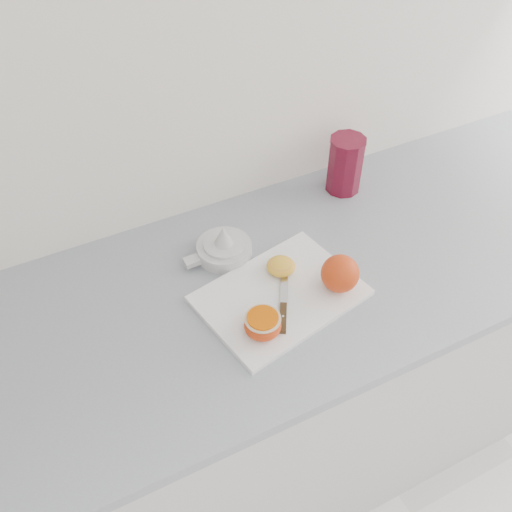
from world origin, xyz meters
The scene contains 8 objects.
counter centered at (0.24, 1.70, 0.45)m, with size 2.45×0.64×0.89m.
cutting_board centered at (0.12, 1.65, 0.90)m, with size 0.34×0.24×0.01m, color white.
whole_orange centered at (0.24, 1.61, 0.94)m, with size 0.08×0.08×0.08m.
half_orange centered at (0.04, 1.57, 0.93)m, with size 0.08×0.08×0.05m.
squeezed_shell centered at (0.15, 1.71, 0.92)m, with size 0.06×0.06×0.03m.
paring_knife centered at (0.10, 1.59, 0.91)m, with size 0.10×0.16×0.01m.
citrus_juicer centered at (0.06, 1.82, 0.91)m, with size 0.16×0.13×0.09m.
red_tumbler centered at (0.44, 1.91, 0.96)m, with size 0.09×0.09×0.15m.
Camera 1 is at (-0.29, 0.95, 1.83)m, focal length 40.00 mm.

